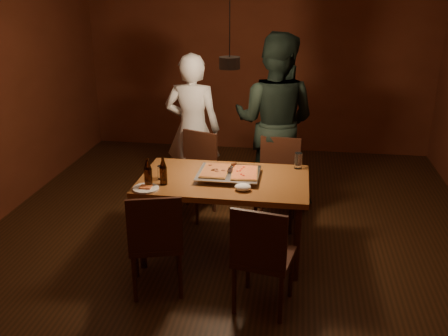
# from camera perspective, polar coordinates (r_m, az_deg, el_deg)

# --- Properties ---
(room_shell) EXTENTS (6.00, 6.00, 6.00)m
(room_shell) POSITION_cam_1_polar(r_m,az_deg,el_deg) (4.41, 0.62, 7.43)
(room_shell) COLOR #351C0E
(room_shell) RESTS_ON ground
(dining_table) EXTENTS (1.50, 0.90, 0.75)m
(dining_table) POSITION_cam_1_polar(r_m,az_deg,el_deg) (4.48, -0.00, -2.08)
(dining_table) COLOR brown
(dining_table) RESTS_ON floor
(chair_far_left) EXTENTS (0.54, 0.54, 0.49)m
(chair_far_left) POSITION_cam_1_polar(r_m,az_deg,el_deg) (5.38, -3.30, 0.23)
(chair_far_left) COLOR #38190F
(chair_far_left) RESTS_ON floor
(chair_far_right) EXTENTS (0.46, 0.46, 0.49)m
(chair_far_right) POSITION_cam_1_polar(r_m,az_deg,el_deg) (5.19, 6.21, -0.61)
(chair_far_right) COLOR #38190F
(chair_far_right) RESTS_ON floor
(chair_near_left) EXTENTS (0.52, 0.52, 0.49)m
(chair_near_left) POSITION_cam_1_polar(r_m,az_deg,el_deg) (3.99, -7.84, -7.56)
(chair_near_left) COLOR #38190F
(chair_near_left) RESTS_ON floor
(chair_near_right) EXTENTS (0.49, 0.49, 0.49)m
(chair_near_right) POSITION_cam_1_polar(r_m,az_deg,el_deg) (3.75, 4.31, -9.32)
(chair_near_right) COLOR #38190F
(chair_near_right) RESTS_ON floor
(pizza_tray) EXTENTS (0.57, 0.47, 0.05)m
(pizza_tray) POSITION_cam_1_polar(r_m,az_deg,el_deg) (4.47, 0.53, -0.80)
(pizza_tray) COLOR silver
(pizza_tray) RESTS_ON dining_table
(pizza_meat) EXTENTS (0.24, 0.37, 0.02)m
(pizza_meat) POSITION_cam_1_polar(r_m,az_deg,el_deg) (4.48, -1.01, -0.29)
(pizza_meat) COLOR maroon
(pizza_meat) RESTS_ON pizza_tray
(pizza_cheese) EXTENTS (0.25, 0.38, 0.02)m
(pizza_cheese) POSITION_cam_1_polar(r_m,az_deg,el_deg) (4.44, 2.37, -0.52)
(pizza_cheese) COLOR gold
(pizza_cheese) RESTS_ON pizza_tray
(spatula) EXTENTS (0.13, 0.25, 0.04)m
(spatula) POSITION_cam_1_polar(r_m,az_deg,el_deg) (4.48, 0.68, -0.21)
(spatula) COLOR silver
(spatula) RESTS_ON pizza_tray
(beer_bottle_a) EXTENTS (0.07, 0.07, 0.26)m
(beer_bottle_a) POSITION_cam_1_polar(r_m,az_deg,el_deg) (4.28, -8.68, -0.55)
(beer_bottle_a) COLOR black
(beer_bottle_a) RESTS_ON dining_table
(beer_bottle_b) EXTENTS (0.06, 0.06, 0.24)m
(beer_bottle_b) POSITION_cam_1_polar(r_m,az_deg,el_deg) (4.32, -6.96, -0.37)
(beer_bottle_b) COLOR black
(beer_bottle_b) RESTS_ON dining_table
(water_glass_left) EXTENTS (0.08, 0.08, 0.12)m
(water_glass_left) POSITION_cam_1_polar(r_m,az_deg,el_deg) (4.47, -7.13, -0.49)
(water_glass_left) COLOR silver
(water_glass_left) RESTS_ON dining_table
(water_glass_right) EXTENTS (0.07, 0.07, 0.15)m
(water_glass_right) POSITION_cam_1_polar(r_m,az_deg,el_deg) (4.72, 8.48, 0.83)
(water_glass_right) COLOR silver
(water_glass_right) RESTS_ON dining_table
(plate_slice) EXTENTS (0.22, 0.22, 0.03)m
(plate_slice) POSITION_cam_1_polar(r_m,az_deg,el_deg) (4.28, -8.93, -2.30)
(plate_slice) COLOR white
(plate_slice) RESTS_ON dining_table
(napkin) EXTENTS (0.14, 0.11, 0.06)m
(napkin) POSITION_cam_1_polar(r_m,az_deg,el_deg) (4.20, 2.17, -2.21)
(napkin) COLOR white
(napkin) RESTS_ON dining_table
(diner_white) EXTENTS (0.62, 0.41, 1.69)m
(diner_white) POSITION_cam_1_polar(r_m,az_deg,el_deg) (5.61, -3.60, 4.45)
(diner_white) COLOR silver
(diner_white) RESTS_ON floor
(diner_dark) EXTENTS (1.08, 0.92, 1.92)m
(diner_dark) POSITION_cam_1_polar(r_m,az_deg,el_deg) (5.49, 5.78, 5.26)
(diner_dark) COLOR black
(diner_dark) RESTS_ON floor
(pendant_lamp) EXTENTS (0.18, 0.18, 1.10)m
(pendant_lamp) POSITION_cam_1_polar(r_m,az_deg,el_deg) (4.34, 0.64, 12.06)
(pendant_lamp) COLOR black
(pendant_lamp) RESTS_ON ceiling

